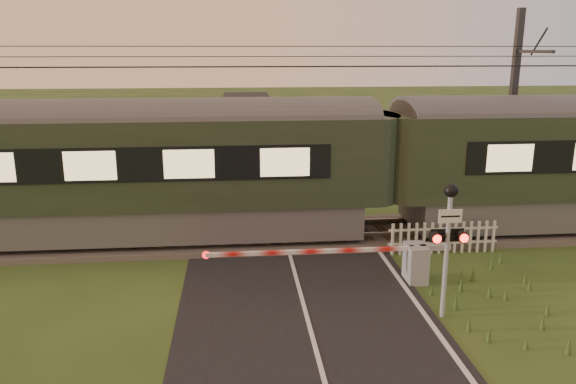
{
  "coord_description": "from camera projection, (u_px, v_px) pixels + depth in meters",
  "views": [
    {
      "loc": [
        -1.55,
        -10.93,
        6.04
      ],
      "look_at": [
        -0.21,
        3.2,
        2.4
      ],
      "focal_mm": 35.0,
      "sensor_mm": 36.0,
      "label": 1
    }
  ],
  "objects": [
    {
      "name": "picket_fence",
      "position": [
        443.0,
        238.0,
        16.92
      ],
      "size": [
        3.38,
        0.08,
        0.99
      ],
      "color": "silver",
      "rests_on": "ground"
    },
    {
      "name": "road",
      "position": [
        314.0,
        340.0,
        11.96
      ],
      "size": [
        6.0,
        140.0,
        0.03
      ],
      "color": "black",
      "rests_on": "ground"
    },
    {
      "name": "overhead_wires",
      "position": [
        285.0,
        59.0,
        17.03
      ],
      "size": [
        120.0,
        0.62,
        0.62
      ],
      "color": "black",
      "rests_on": "ground"
    },
    {
      "name": "boom_gate",
      "position": [
        404.0,
        261.0,
        14.86
      ],
      "size": [
        6.53,
        0.78,
        1.03
      ],
      "color": "gray",
      "rests_on": "ground"
    },
    {
      "name": "crossing_signal",
      "position": [
        448.0,
        227.0,
        12.47
      ],
      "size": [
        0.81,
        0.34,
        3.17
      ],
      "color": "gray",
      "rests_on": "ground"
    },
    {
      "name": "track_bed",
      "position": [
        285.0,
        236.0,
        18.43
      ],
      "size": [
        140.0,
        3.4,
        0.39
      ],
      "color": "#47423D",
      "rests_on": "ground"
    },
    {
      "name": "ground",
      "position": [
        312.0,
        335.0,
        12.18
      ],
      "size": [
        160.0,
        160.0,
        0.0
      ],
      "primitive_type": "plane",
      "color": "#294018",
      "rests_on": "ground"
    },
    {
      "name": "catenary_mast",
      "position": [
        513.0,
        110.0,
        20.42
      ],
      "size": [
        0.23,
        2.47,
        7.42
      ],
      "color": "#2D2D30",
      "rests_on": "ground"
    },
    {
      "name": "train",
      "position": [
        385.0,
        164.0,
        18.15
      ],
      "size": [
        45.52,
        3.14,
        4.25
      ],
      "color": "slate",
      "rests_on": "ground"
    }
  ]
}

